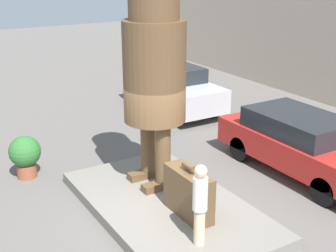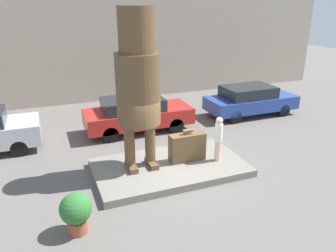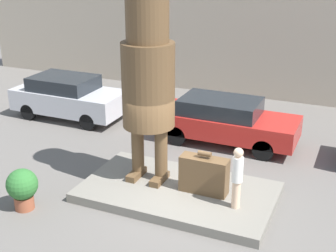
{
  "view_description": "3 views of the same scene",
  "coord_description": "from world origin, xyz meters",
  "px_view_note": "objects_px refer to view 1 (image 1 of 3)",
  "views": [
    {
      "loc": [
        7.52,
        -4.54,
        5.09
      ],
      "look_at": [
        -0.07,
        0.06,
        1.91
      ],
      "focal_mm": 50.0,
      "sensor_mm": 36.0,
      "label": 1
    },
    {
      "loc": [
        -3.61,
        -9.03,
        5.3
      ],
      "look_at": [
        -0.08,
        -0.05,
        1.63
      ],
      "focal_mm": 35.0,
      "sensor_mm": 36.0,
      "label": 2
    },
    {
      "loc": [
        4.06,
        -9.9,
        6.14
      ],
      "look_at": [
        -0.39,
        0.26,
        1.82
      ],
      "focal_mm": 50.0,
      "sensor_mm": 36.0,
      "label": 3
    }
  ],
  "objects_px": {
    "tourist": "(200,202)",
    "parked_car_red": "(302,143)",
    "planter_pot": "(25,154)",
    "giant_suitcase": "(188,193)",
    "statue_figure": "(154,57)",
    "parked_car_silver": "(172,87)"
  },
  "relations": [
    {
      "from": "giant_suitcase",
      "to": "planter_pot",
      "type": "height_order",
      "value": "giant_suitcase"
    },
    {
      "from": "tourist",
      "to": "parked_car_red",
      "type": "distance_m",
      "value": 4.49
    },
    {
      "from": "parked_car_red",
      "to": "tourist",
      "type": "bearing_deg",
      "value": -69.26
    },
    {
      "from": "statue_figure",
      "to": "parked_car_silver",
      "type": "bearing_deg",
      "value": 144.67
    },
    {
      "from": "statue_figure",
      "to": "planter_pot",
      "type": "relative_size",
      "value": 4.67
    },
    {
      "from": "giant_suitcase",
      "to": "parked_car_red",
      "type": "bearing_deg",
      "value": 99.5
    },
    {
      "from": "statue_figure",
      "to": "tourist",
      "type": "xyz_separation_m",
      "value": [
        2.55,
        -0.56,
        -2.06
      ]
    },
    {
      "from": "parked_car_silver",
      "to": "planter_pot",
      "type": "distance_m",
      "value": 6.59
    },
    {
      "from": "tourist",
      "to": "parked_car_red",
      "type": "xyz_separation_m",
      "value": [
        -1.59,
        4.19,
        -0.29
      ]
    },
    {
      "from": "statue_figure",
      "to": "tourist",
      "type": "relative_size",
      "value": 3.2
    },
    {
      "from": "statue_figure",
      "to": "tourist",
      "type": "bearing_deg",
      "value": -12.34
    },
    {
      "from": "statue_figure",
      "to": "parked_car_red",
      "type": "height_order",
      "value": "statue_figure"
    },
    {
      "from": "tourist",
      "to": "planter_pot",
      "type": "height_order",
      "value": "tourist"
    },
    {
      "from": "parked_car_silver",
      "to": "parked_car_red",
      "type": "bearing_deg",
      "value": 0.05
    },
    {
      "from": "statue_figure",
      "to": "parked_car_red",
      "type": "xyz_separation_m",
      "value": [
        0.97,
        3.63,
        -2.35
      ]
    },
    {
      "from": "statue_figure",
      "to": "planter_pot",
      "type": "xyz_separation_m",
      "value": [
        -2.32,
        -2.33,
        -2.55
      ]
    },
    {
      "from": "parked_car_silver",
      "to": "statue_figure",
      "type": "bearing_deg",
      "value": -35.33
    },
    {
      "from": "giant_suitcase",
      "to": "parked_car_silver",
      "type": "xyz_separation_m",
      "value": [
        -6.72,
        3.79,
        0.11
      ]
    },
    {
      "from": "parked_car_red",
      "to": "parked_car_silver",
      "type": "bearing_deg",
      "value": -179.95
    },
    {
      "from": "giant_suitcase",
      "to": "parked_car_red",
      "type": "distance_m",
      "value": 3.85
    },
    {
      "from": "statue_figure",
      "to": "giant_suitcase",
      "type": "xyz_separation_m",
      "value": [
        1.6,
        -0.16,
        -2.43
      ]
    },
    {
      "from": "planter_pot",
      "to": "statue_figure",
      "type": "bearing_deg",
      "value": 45.09
    }
  ]
}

